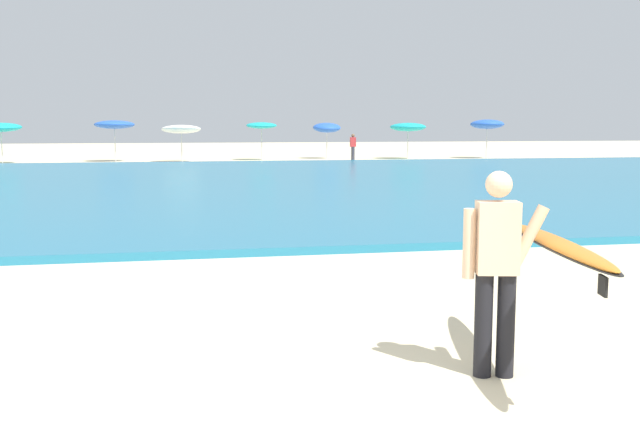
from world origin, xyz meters
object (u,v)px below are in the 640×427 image
at_px(beach_umbrella_6, 487,124).
at_px(beach_umbrella_0, 1,127).
at_px(beach_umbrella_1, 114,125).
at_px(beachgoer_near_row_left, 353,147).
at_px(beach_umbrella_4, 327,128).
at_px(surfer_with_board, 524,256).
at_px(beach_umbrella_3, 262,125).
at_px(beach_umbrella_5, 408,127).
at_px(beach_umbrella_2, 181,129).

bearing_deg(beach_umbrella_6, beach_umbrella_0, -178.02).
bearing_deg(beach_umbrella_1, beachgoer_near_row_left, -9.58).
bearing_deg(beach_umbrella_6, beach_umbrella_4, 172.22).
bearing_deg(beach_umbrella_4, surfer_with_board, -99.13).
xyz_separation_m(beach_umbrella_3, beach_umbrella_4, (4.17, 1.15, -0.14)).
height_order(beach_umbrella_5, beachgoer_near_row_left, beach_umbrella_5).
relative_size(beach_umbrella_3, beachgoer_near_row_left, 1.44).
bearing_deg(beach_umbrella_5, beach_umbrella_6, -1.86).
height_order(beach_umbrella_0, beach_umbrella_5, beach_umbrella_0).
bearing_deg(surfer_with_board, beach_umbrella_5, 73.51).
xyz_separation_m(surfer_with_board, beach_umbrella_5, (11.01, 37.18, 0.92)).
xyz_separation_m(beach_umbrella_5, beachgoer_near_row_left, (-4.02, -2.30, -1.11)).
bearing_deg(beachgoer_near_row_left, beach_umbrella_6, 13.17).
relative_size(beach_umbrella_3, beach_umbrella_6, 0.94).
distance_m(beach_umbrella_0, beach_umbrella_1, 5.91).
bearing_deg(surfer_with_board, beach_umbrella_3, 86.92).
bearing_deg(beach_umbrella_1, beach_umbrella_4, 5.64).
bearing_deg(beach_umbrella_5, beach_umbrella_0, -177.17).
bearing_deg(beach_umbrella_3, beach_umbrella_4, 15.43).
xyz_separation_m(beach_umbrella_6, beachgoer_near_row_left, (-9.13, -2.13, -1.28)).
xyz_separation_m(surfer_with_board, beach_umbrella_3, (2.00, 37.22, 1.02)).
distance_m(surfer_with_board, beachgoer_near_row_left, 35.58).
relative_size(beach_umbrella_2, beach_umbrella_5, 1.00).
height_order(beach_umbrella_2, beachgoer_near_row_left, beach_umbrella_2).
distance_m(surfer_with_board, beach_umbrella_5, 38.79).
bearing_deg(beach_umbrella_3, beach_umbrella_5, -0.26).
xyz_separation_m(beach_umbrella_2, beach_umbrella_4, (8.83, 2.58, 0.07)).
relative_size(surfer_with_board, beachgoer_near_row_left, 1.71).
height_order(beach_umbrella_1, beach_umbrella_4, beach_umbrella_1).
bearing_deg(beach_umbrella_4, beach_umbrella_3, -164.57).
height_order(beach_umbrella_2, beach_umbrella_6, beach_umbrella_6).
relative_size(beach_umbrella_0, beach_umbrella_6, 0.92).
bearing_deg(beach_umbrella_4, beach_umbrella_6, -7.78).
xyz_separation_m(beach_umbrella_2, beachgoer_near_row_left, (9.65, -0.92, -1.00)).
distance_m(beach_umbrella_4, beach_umbrella_5, 4.98).
relative_size(beach_umbrella_0, beach_umbrella_1, 0.95).
distance_m(beach_umbrella_0, beachgoer_near_row_left, 19.24).
bearing_deg(beach_umbrella_0, beach_umbrella_2, -1.44).
relative_size(beach_umbrella_4, beach_umbrella_6, 0.94).
bearing_deg(beach_umbrella_0, beach_umbrella_5, 2.83).
relative_size(surfer_with_board, beach_umbrella_6, 1.11).
height_order(beach_umbrella_1, beach_umbrella_5, beach_umbrella_1).
distance_m(beach_umbrella_0, beach_umbrella_4, 18.50).
bearing_deg(beach_umbrella_2, beachgoer_near_row_left, -5.42).
height_order(surfer_with_board, beachgoer_near_row_left, surfer_with_board).
bearing_deg(surfer_with_board, beach_umbrella_2, 94.26).
relative_size(beach_umbrella_5, beach_umbrella_6, 0.92).
height_order(surfer_with_board, beach_umbrella_5, beach_umbrella_5).
height_order(beach_umbrella_3, beach_umbrella_6, beach_umbrella_6).
relative_size(surfer_with_board, beach_umbrella_2, 1.22).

